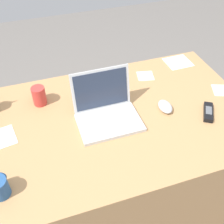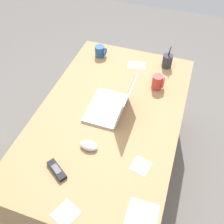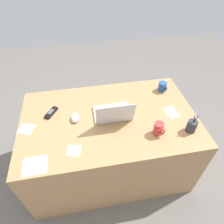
% 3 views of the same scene
% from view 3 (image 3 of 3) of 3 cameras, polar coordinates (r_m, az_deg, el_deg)
% --- Properties ---
extents(ground_plane, '(6.00, 6.00, 0.00)m').
position_cam_3_polar(ground_plane, '(2.22, -0.70, -14.51)').
color(ground_plane, slate).
extents(desk, '(1.47, 0.91, 0.71)m').
position_cam_3_polar(desk, '(1.92, -0.79, -8.95)').
color(desk, tan).
rests_on(desk, ground).
extents(laptop, '(0.31, 0.27, 0.23)m').
position_cam_3_polar(laptop, '(1.61, 0.38, -0.38)').
color(laptop, silver).
rests_on(laptop, desk).
extents(computer_mouse, '(0.07, 0.11, 0.04)m').
position_cam_3_polar(computer_mouse, '(1.65, -10.66, -1.68)').
color(computer_mouse, silver).
rests_on(computer_mouse, desk).
extents(coffee_mug_white, '(0.07, 0.08, 0.10)m').
position_cam_3_polar(coffee_mug_white, '(1.53, 13.33, -4.75)').
color(coffee_mug_white, '#C63833').
rests_on(coffee_mug_white, desk).
extents(coffee_mug_tall, '(0.08, 0.09, 0.09)m').
position_cam_3_polar(coffee_mug_tall, '(1.96, 14.39, 7.11)').
color(coffee_mug_tall, '#26518C').
rests_on(coffee_mug_tall, desk).
extents(cordless_phone, '(0.11, 0.14, 0.03)m').
position_cam_3_polar(cordless_phone, '(1.75, -17.17, -0.17)').
color(cordless_phone, black).
rests_on(cordless_phone, desk).
extents(pen_holder, '(0.07, 0.07, 0.17)m').
position_cam_3_polar(pen_holder, '(1.63, 22.06, -3.79)').
color(pen_holder, '#333338').
rests_on(pen_holder, desk).
extents(paper_note_near_laptop, '(0.12, 0.11, 0.00)m').
position_cam_3_polar(paper_note_near_laptop, '(1.46, -10.95, -10.92)').
color(paper_note_near_laptop, white).
rests_on(paper_note_near_laptop, desk).
extents(paper_note_left, '(0.16, 0.15, 0.00)m').
position_cam_3_polar(paper_note_left, '(1.46, -21.43, -14.21)').
color(paper_note_left, white).
rests_on(paper_note_left, desk).
extents(paper_note_right, '(0.14, 0.14, 0.00)m').
position_cam_3_polar(paper_note_right, '(1.70, -23.59, -4.54)').
color(paper_note_right, white).
rests_on(paper_note_right, desk).
extents(paper_note_front, '(0.12, 0.15, 0.00)m').
position_cam_3_polar(paper_note_front, '(1.76, 16.84, -0.10)').
color(paper_note_front, white).
rests_on(paper_note_front, desk).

